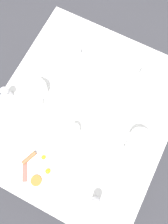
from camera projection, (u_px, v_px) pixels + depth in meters
name	position (u px, v px, depth m)	size (l,w,h in m)	color
ground_plane	(84.00, 132.00, 2.03)	(8.00, 8.00, 0.00)	#333338
table	(84.00, 115.00, 1.40)	(1.04, 1.20, 0.72)	white
breakfast_plate	(37.00, 168.00, 1.25)	(0.27, 0.27, 0.04)	white
teapot_near	(139.00, 139.00, 1.25)	(0.13, 0.18, 0.11)	white
teapot_far	(37.00, 90.00, 1.33)	(0.15, 0.16, 0.11)	white
teacup_with_saucer_left	(75.00, 53.00, 1.41)	(0.13, 0.13, 0.07)	white
water_glass_tall	(145.00, 76.00, 1.34)	(0.07, 0.07, 0.11)	white
creamer_jug	(75.00, 130.00, 1.28)	(0.09, 0.06, 0.06)	white
pepper_grinder	(6.00, 92.00, 1.31)	(0.05, 0.05, 0.12)	#BCBCC1
salt_grinder	(96.00, 202.00, 1.16)	(0.05, 0.05, 0.12)	#BCBCC1
napkin_folded	(57.00, 36.00, 1.47)	(0.12, 0.15, 0.01)	white
fork_by_plate	(76.00, 105.00, 1.35)	(0.08, 0.17, 0.00)	silver
knife_by_plate	(112.00, 57.00, 1.43)	(0.20, 0.12, 0.00)	silver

